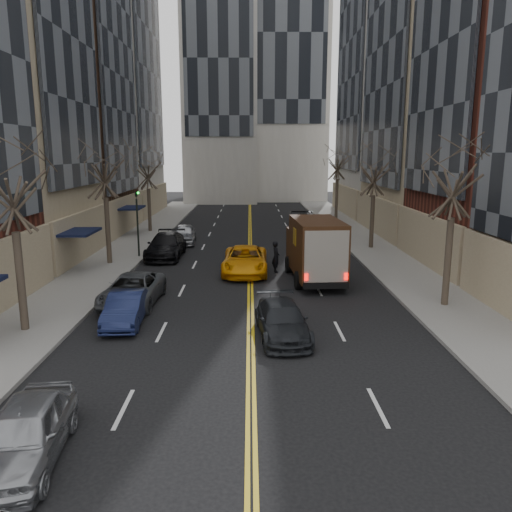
{
  "coord_description": "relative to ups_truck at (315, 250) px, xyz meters",
  "views": [
    {
      "loc": [
        -0.03,
        -10.58,
        6.88
      ],
      "look_at": [
        0.26,
        12.02,
        2.2
      ],
      "focal_mm": 35.0,
      "sensor_mm": 36.0,
      "label": 1
    }
  ],
  "objects": [
    {
      "name": "parked_rt_b",
      "position": [
        1.59,
        13.84,
        -0.97
      ],
      "size": [
        3.01,
        5.67,
        1.52
      ],
      "primitive_type": "imported",
      "rotation": [
        0.0,
        0.0,
        0.09
      ],
      "color": "#95979C",
      "rests_on": "ground"
    },
    {
      "name": "streetwall_left",
      "position": [
        -19.81,
        15.01,
        13.83
      ],
      "size": [
        14.0,
        49.5,
        36.0
      ],
      "color": "#562319",
      "rests_on": "ground"
    },
    {
      "name": "tree_rt_far",
      "position": [
        5.29,
        24.11,
        5.01
      ],
      "size": [
        3.2,
        3.2,
        9.11
      ],
      "color": "#382D23",
      "rests_on": "sidewalk_right"
    },
    {
      "name": "tree_lf_far",
      "position": [
        -12.31,
        17.11,
        4.29
      ],
      "size": [
        3.2,
        3.2,
        8.12
      ],
      "color": "#382D23",
      "rests_on": "sidewalk_left"
    },
    {
      "name": "streetwall_right",
      "position": [
        12.88,
        16.31,
        13.36
      ],
      "size": [
        12.26,
        49.0,
        34.0
      ],
      "color": "#4C301E",
      "rests_on": "ground"
    },
    {
      "name": "sidewalk_right",
      "position": [
        5.49,
        11.11,
        -1.66
      ],
      "size": [
        4.0,
        66.0,
        0.15
      ],
      "primitive_type": "cube",
      "color": "slate",
      "rests_on": "ground"
    },
    {
      "name": "tree_rt_near",
      "position": [
        5.29,
        -4.89,
        4.72
      ],
      "size": [
        3.2,
        3.2,
        8.71
      ],
      "color": "#382D23",
      "rests_on": "sidewalk_right"
    },
    {
      "name": "parked_lf_c",
      "position": [
        -8.94,
        -4.3,
        -1.04
      ],
      "size": [
        2.5,
        5.08,
        1.39
      ],
      "primitive_type": "imported",
      "rotation": [
        0.0,
        0.0,
        -0.04
      ],
      "color": "#46494D",
      "rests_on": "ground"
    },
    {
      "name": "taxi",
      "position": [
        -3.81,
        1.87,
        -0.97
      ],
      "size": [
        2.64,
        5.54,
        1.53
      ],
      "primitive_type": "imported",
      "rotation": [
        0.0,
        0.0,
        -0.02
      ],
      "color": "orange",
      "rests_on": "ground"
    },
    {
      "name": "tree_lf_mid",
      "position": [
        -12.31,
        4.11,
        4.87
      ],
      "size": [
        3.2,
        3.2,
        8.91
      ],
      "color": "#382D23",
      "rests_on": "sidewalk_left"
    },
    {
      "name": "pedestrian",
      "position": [
        -2.01,
        2.02,
        -0.81
      ],
      "size": [
        0.52,
        0.72,
        1.85
      ],
      "primitive_type": "imported",
      "rotation": [
        0.0,
        0.0,
        1.7
      ],
      "color": "black",
      "rests_on": "ground"
    },
    {
      "name": "parked_lf_d",
      "position": [
        -9.13,
        6.35,
        -0.93
      ],
      "size": [
        2.27,
        5.53,
        1.6
      ],
      "primitive_type": "imported",
      "rotation": [
        0.0,
        0.0,
        -0.0
      ],
      "color": "black",
      "rests_on": "ground"
    },
    {
      "name": "parked_lf_a",
      "position": [
        -8.61,
        -16.24,
        -1.04
      ],
      "size": [
        2.04,
        4.23,
        1.39
      ],
      "primitive_type": "imported",
      "rotation": [
        0.0,
        0.0,
        0.1
      ],
      "color": "#9D9FA4",
      "rests_on": "ground"
    },
    {
      "name": "observer_sedan",
      "position": [
        -2.31,
        -8.46,
        -1.09
      ],
      "size": [
        2.18,
        4.59,
        1.29
      ],
      "rotation": [
        0.0,
        0.0,
        0.08
      ],
      "color": "black",
      "rests_on": "ground"
    },
    {
      "name": "tree_lf_near",
      "position": [
        -12.31,
        -7.89,
        4.51
      ],
      "size": [
        3.2,
        3.2,
        8.41
      ],
      "color": "#382D23",
      "rests_on": "sidewalk_left"
    },
    {
      "name": "sidewalk_left",
      "position": [
        -12.51,
        11.11,
        -1.66
      ],
      "size": [
        4.0,
        66.0,
        0.15
      ],
      "primitive_type": "cube",
      "color": "slate",
      "rests_on": "ground"
    },
    {
      "name": "parked_lf_b",
      "position": [
        -8.61,
        -6.92,
        -1.08
      ],
      "size": [
        1.58,
        4.0,
        1.3
      ],
      "primitive_type": "imported",
      "rotation": [
        0.0,
        0.0,
        0.05
      ],
      "color": "#131A3D",
      "rests_on": "ground"
    },
    {
      "name": "ups_truck",
      "position": [
        0.0,
        0.0,
        0.0
      ],
      "size": [
        2.86,
        6.41,
        3.44
      ],
      "rotation": [
        0.0,
        0.0,
        0.06
      ],
      "color": "black",
      "rests_on": "ground"
    },
    {
      "name": "parked_rt_a",
      "position": [
        2.06,
        9.55,
        -0.97
      ],
      "size": [
        1.85,
        4.73,
        1.53
      ],
      "primitive_type": "imported",
      "rotation": [
        0.0,
        0.0,
        -0.05
      ],
      "color": "#515459",
      "rests_on": "ground"
    },
    {
      "name": "parked_rt_c",
      "position": [
        1.59,
        16.95,
        -0.91
      ],
      "size": [
        2.95,
        5.89,
        1.64
      ],
      "primitive_type": "imported",
      "rotation": [
        0.0,
        0.0,
        0.12
      ],
      "color": "black",
      "rests_on": "ground"
    },
    {
      "name": "ground",
      "position": [
        -3.51,
        -15.89,
        -1.73
      ],
      "size": [
        160.0,
        160.0,
        0.0
      ],
      "primitive_type": "plane",
      "color": "black",
      "rests_on": "ground"
    },
    {
      "name": "tree_rt_mid",
      "position": [
        5.29,
        9.11,
        4.44
      ],
      "size": [
        3.2,
        3.2,
        8.32
      ],
      "color": "#382D23",
      "rests_on": "sidewalk_right"
    },
    {
      "name": "traffic_signal",
      "position": [
        -10.9,
        6.11,
        1.09
      ],
      "size": [
        0.29,
        0.26,
        4.7
      ],
      "color": "black",
      "rests_on": "sidewalk_left"
    },
    {
      "name": "parked_lf_e",
      "position": [
        -8.61,
        11.57,
        -0.99
      ],
      "size": [
        2.05,
        4.47,
        1.49
      ],
      "primitive_type": "imported",
      "rotation": [
        0.0,
        0.0,
        0.07
      ],
      "color": "#9C9EA3",
      "rests_on": "ground"
    }
  ]
}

